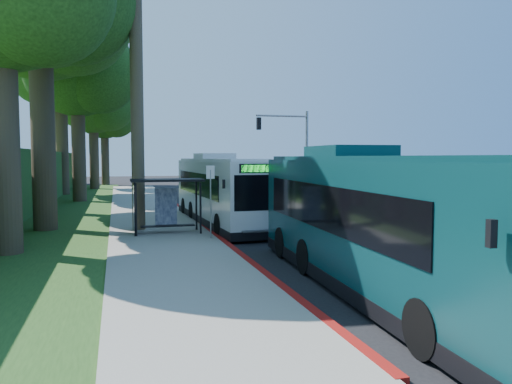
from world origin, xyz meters
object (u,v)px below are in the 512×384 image
object	(u,v)px
white_bus	(223,189)
pickup	(287,202)
teal_bus	(379,220)
bus_shelter	(161,195)

from	to	relation	value
white_bus	pickup	distance (m)	6.64
white_bus	teal_bus	bearing A→B (deg)	-87.73
white_bus	bus_shelter	bearing A→B (deg)	-140.99
teal_bus	white_bus	bearing A→B (deg)	97.52
bus_shelter	pickup	bearing A→B (deg)	40.26
teal_bus	pickup	size ratio (longest dim) A/B	2.72
bus_shelter	white_bus	world-z (taller)	white_bus
bus_shelter	teal_bus	xyz separation A→B (m)	(4.66, -11.12, 0.08)
pickup	white_bus	bearing A→B (deg)	-155.86
bus_shelter	white_bus	distance (m)	4.65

